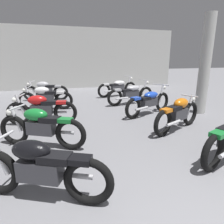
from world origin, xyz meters
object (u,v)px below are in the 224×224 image
Objects in this scene: motorcycle_right_row_4 at (131,93)px; support_pillar at (205,66)px; motorcycle_left_row_1 at (40,168)px; motorcycle_left_row_4 at (45,97)px; motorcycle_left_row_5 at (45,90)px; motorcycle_left_row_2 at (41,127)px; motorcycle_right_row_3 at (149,101)px; motorcycle_right_row_5 at (118,87)px; motorcycle_right_row_2 at (178,113)px; motorcycle_left_row_3 at (41,109)px.

support_pillar is at bearing -47.80° from motorcycle_right_row_4.
motorcycle_right_row_4 is at bearing 55.93° from motorcycle_left_row_1.
motorcycle_left_row_4 is 1.01× the size of motorcycle_left_row_5.
motorcycle_left_row_1 and motorcycle_left_row_2 have the same top height.
motorcycle_left_row_1 is 4.67m from motorcycle_right_row_3.
motorcycle_right_row_4 reaches higher than motorcycle_left_row_5.
motorcycle_right_row_2 is at bearing -90.20° from motorcycle_right_row_5.
support_pillar is 5.31m from motorcycle_left_row_3.
motorcycle_right_row_2 is (3.38, 0.04, 0.00)m from motorcycle_left_row_2.
motorcycle_left_row_2 is at bearing -90.11° from motorcycle_left_row_5.
support_pillar is 2.15m from motorcycle_right_row_3.
motorcycle_left_row_2 is 4.95m from motorcycle_left_row_5.
support_pillar is at bearing 30.31° from motorcycle_left_row_1.
support_pillar is at bearing -10.64° from motorcycle_right_row_3.
motorcycle_right_row_2 is at bearing -44.09° from motorcycle_left_row_4.
motorcycle_right_row_4 is at bearing 89.16° from motorcycle_right_row_3.
motorcycle_right_row_3 is at bearing -45.09° from motorcycle_left_row_5.
support_pillar is 1.49× the size of motorcycle_right_row_4.
motorcycle_left_row_3 is 1.06× the size of motorcycle_right_row_2.
support_pillar is at bearing 35.06° from motorcycle_right_row_2.
motorcycle_left_row_3 is 0.96× the size of motorcycle_right_row_3.
motorcycle_left_row_1 is 0.93× the size of motorcycle_left_row_3.
support_pillar reaches higher than motorcycle_right_row_3.
motorcycle_left_row_2 is 0.83× the size of motorcycle_right_row_4.
motorcycle_left_row_3 is (-0.04, 1.57, 0.00)m from motorcycle_left_row_2.
motorcycle_right_row_4 is at bearing 90.13° from motorcycle_right_row_2.
motorcycle_left_row_4 is (0.03, 3.28, 0.00)m from motorcycle_left_row_2.
motorcycle_right_row_3 is (-1.79, 0.34, -1.15)m from support_pillar.
motorcycle_left_row_1 is 0.85× the size of motorcycle_right_row_5.
support_pillar is 1.79× the size of motorcycle_left_row_2.
motorcycle_right_row_4 is (0.02, 1.61, 0.00)m from motorcycle_right_row_3.
motorcycle_left_row_4 is 0.91× the size of motorcycle_right_row_5.
motorcycle_left_row_3 is at bearing -135.15° from motorcycle_right_row_5.
motorcycle_right_row_3 is 0.95× the size of motorcycle_right_row_5.
motorcycle_right_row_3 is (3.39, 0.03, -0.01)m from motorcycle_left_row_3.
motorcycle_left_row_1 is at bearing -88.40° from motorcycle_left_row_2.
motorcycle_right_row_3 reaches higher than motorcycle_right_row_2.
motorcycle_right_row_4 is (3.41, 1.64, -0.01)m from motorcycle_left_row_3.
motorcycle_left_row_2 is at bearing -166.13° from support_pillar.
support_pillar is 1.64× the size of motorcycle_left_row_5.
motorcycle_left_row_3 is (-0.09, 3.28, 0.00)m from motorcycle_left_row_1.
support_pillar reaches higher than motorcycle_right_row_2.
motorcycle_left_row_5 is 3.79m from motorcycle_right_row_4.
motorcycle_left_row_5 is 1.06× the size of motorcycle_right_row_2.
motorcycle_right_row_3 reaches higher than motorcycle_left_row_5.
motorcycle_right_row_3 is 0.95× the size of motorcycle_right_row_4.
motorcycle_right_row_2 is at bearing 27.60° from motorcycle_left_row_1.
motorcycle_left_row_4 is 0.96× the size of motorcycle_right_row_3.
motorcycle_right_row_4 reaches higher than motorcycle_left_row_2.
motorcycle_right_row_3 is 3.39m from motorcycle_right_row_5.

